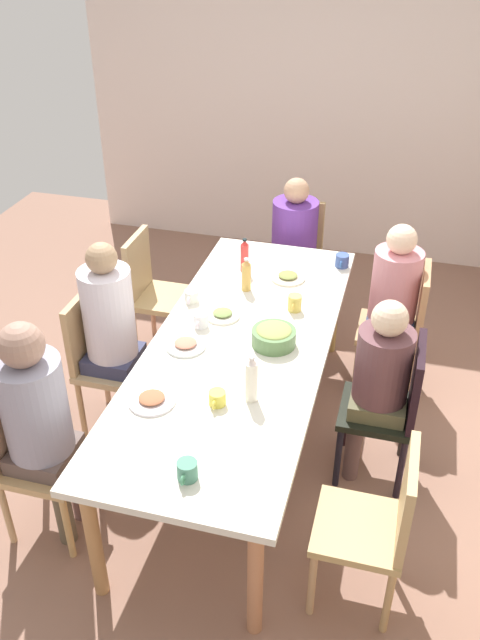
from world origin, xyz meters
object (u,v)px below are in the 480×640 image
Objects in this scene: chair_5 at (393,404)px; chair_4 at (379,521)px; person_1 at (111,324)px; chair_2 at (153,288)px; person_0 at (38,414)px; bottle_0 at (246,275)px; plate_3 at (288,277)px; chair_3 at (295,253)px; cup_4 at (342,261)px; cup_0 at (217,398)px; person_5 at (379,376)px; plate_0 at (186,345)px; chair_0 at (30,450)px; person_3 at (294,236)px; cup_5 at (201,320)px; plate_1 at (223,314)px; person_6 at (392,295)px; bottle_1 at (245,256)px; chair_1 at (102,355)px; cup_2 at (295,303)px; bowl_0 at (274,336)px; cup_1 at (187,471)px; bottle_2 at (251,379)px; dining_table at (240,353)px; cup_3 at (191,296)px; plate_2 at (152,400)px; chair_6 at (403,323)px.

chair_4 is at bearing 0.00° from chair_5.
person_1 is 1.40× the size of chair_2.
person_0 is 1.55m from bottle_0.
person_0 is at bearing -28.61° from plate_3.
chair_2 and chair_3 have the same top height.
person_1 is 10.03× the size of cup_4.
bottle_0 reaches higher than chair_4.
person_1 is 10.64× the size of cup_0.
plate_0 is (0.11, -1.04, 0.09)m from person_5.
person_3 is at bearing 160.06° from chair_0.
chair_3 is 7.53× the size of cup_5.
cup_0 is (0.42, 0.31, 0.02)m from plate_0.
chair_3 is at bearing 173.06° from plate_1.
plate_0 is (-0.72, 0.49, 0.01)m from person_0.
person_6 is (-0.00, 1.63, 0.20)m from chair_2.
chair_4 is at bearing 90.00° from person_0.
chair_1 is at bearing -39.71° from bottle_1.
cup_2 is (-0.18, 0.39, 0.04)m from plate_1.
plate_1 is 0.84× the size of bowl_0.
cup_1 is 0.54× the size of bottle_1.
person_5 reaches higher than plate_1.
bottle_2 reaches higher than cup_5.
plate_3 is at bearing 151.34° from cup_5.
dining_table is 0.54m from cup_3.
plate_2 is 0.96× the size of bowl_0.
plate_1 is 0.43m from cup_2.
chair_5 is 1.11m from plate_3.
chair_0 is at bearing -40.97° from cup_2.
chair_6 is at bearing 156.45° from cup_1.
person_5 is (-0.00, -0.09, 0.17)m from chair_5.
person_0 is 1.00× the size of person_1.
chair_1 is 4.41× the size of plate_1.
chair_6 is at bearing 47.21° from chair_3.
person_3 is 0.66m from cup_4.
chair_0 is 7.53× the size of cup_5.
cup_0 is at bearing 3.27° from dining_table.
chair_1 is 3.90× the size of bottle_1.
chair_2 is 1.00m from plate_3.
bottle_0 is (0.46, -0.53, 0.06)m from cup_4.
chair_4 is 0.86m from bottle_2.
plate_2 is at bearing -101.53° from chair_4.
person_1 is 0.88m from bottle_0.
plate_2 is at bearing -7.22° from chair_3.
person_1 is at bearing -115.55° from bottle_2.
chair_5 is (1.63, 0.86, 0.00)m from chair_3.
chair_2 is 1.32m from cup_4.
cup_5 is at bearing 151.42° from person_0.
person_5 is at bearing 125.82° from cup_0.
cup_4 is at bearing 156.84° from plate_2.
person_5 is 4.90× the size of plate_2.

